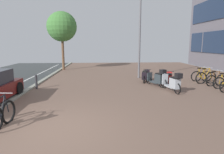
% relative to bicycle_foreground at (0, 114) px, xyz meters
% --- Properties ---
extents(ground, '(21.00, 40.00, 0.13)m').
position_rel_bicycle_foreground_xyz_m(ground, '(2.92, -0.20, -0.42)').
color(ground, '#2B3030').
extents(bicycle_foreground, '(0.71, 1.37, 1.09)m').
position_rel_bicycle_foreground_xyz_m(bicycle_foreground, '(0.00, 0.00, 0.00)').
color(bicycle_foreground, black).
rests_on(bicycle_foreground, ground).
extents(bicycle_rack_02, '(1.27, 0.48, 0.93)m').
position_rel_bicycle_foreground_xyz_m(bicycle_rack_02, '(9.52, 4.35, -0.06)').
color(bicycle_rack_02, black).
rests_on(bicycle_rack_02, ground).
extents(bicycle_rack_03, '(1.29, 0.48, 0.95)m').
position_rel_bicycle_foreground_xyz_m(bicycle_rack_03, '(9.49, 5.08, -0.06)').
color(bicycle_rack_03, black).
rests_on(bicycle_rack_03, ground).
extents(bicycle_rack_04, '(1.40, 0.48, 1.03)m').
position_rel_bicycle_foreground_xyz_m(bicycle_rack_04, '(9.31, 5.82, -0.03)').
color(bicycle_rack_04, black).
rests_on(bicycle_rack_04, ground).
extents(bicycle_rack_05, '(1.36, 0.48, 0.96)m').
position_rel_bicycle_foreground_xyz_m(bicycle_rack_05, '(9.41, 6.55, -0.05)').
color(bicycle_rack_05, black).
rests_on(bicycle_rack_05, ground).
extents(scooter_near, '(0.84, 1.72, 0.72)m').
position_rel_bicycle_foreground_xyz_m(scooter_near, '(6.98, 5.68, -0.03)').
color(scooter_near, black).
rests_on(scooter_near, ground).
extents(scooter_mid, '(0.65, 1.87, 1.05)m').
position_rel_bicycle_foreground_xyz_m(scooter_mid, '(6.50, 3.86, 0.08)').
color(scooter_mid, black).
rests_on(scooter_mid, ground).
extents(scooter_far, '(0.89, 1.58, 1.03)m').
position_rel_bicycle_foreground_xyz_m(scooter_far, '(6.13, 5.20, 0.07)').
color(scooter_far, black).
rests_on(scooter_far, ground).
extents(scooter_extra, '(0.83, 1.56, 0.77)m').
position_rel_bicycle_foreground_xyz_m(scooter_extra, '(5.73, 6.52, 0.00)').
color(scooter_extra, black).
rests_on(scooter_extra, ground).
extents(lamp_post, '(0.20, 0.52, 6.20)m').
position_rel_bicycle_foreground_xyz_m(lamp_post, '(5.60, 8.01, 3.03)').
color(lamp_post, slate).
rests_on(lamp_post, ground).
extents(street_tree, '(2.70, 2.70, 5.31)m').
position_rel_bicycle_foreground_xyz_m(street_tree, '(-0.58, 12.87, 3.54)').
color(street_tree, brown).
rests_on(street_tree, ground).
extents(bollard_far, '(0.12, 0.12, 0.77)m').
position_rel_bicycle_foreground_xyz_m(bollard_far, '(-0.55, 4.94, -0.01)').
color(bollard_far, '#38383D').
rests_on(bollard_far, ground).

